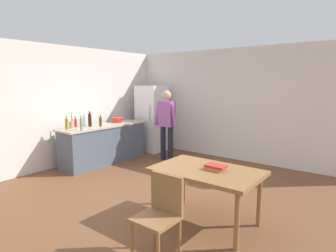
{
  "coord_description": "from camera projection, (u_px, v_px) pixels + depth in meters",
  "views": [
    {
      "loc": [
        3.22,
        -3.49,
        1.89
      ],
      "look_at": [
        -0.41,
        1.2,
        0.98
      ],
      "focal_mm": 30.45,
      "sensor_mm": 36.0,
      "label": 1
    }
  ],
  "objects": [
    {
      "name": "ground_plane",
      "position": [
        144.0,
        192.0,
        4.96
      ],
      "size": [
        14.0,
        14.0,
        0.0
      ],
      "primitive_type": "plane",
      "color": "brown"
    },
    {
      "name": "wall_back",
      "position": [
        225.0,
        104.0,
        7.1
      ],
      "size": [
        6.4,
        0.12,
        2.7
      ],
      "primitive_type": "cube",
      "color": "silver",
      "rests_on": "ground_plane"
    },
    {
      "name": "wall_left",
      "position": [
        65.0,
        106.0,
        6.48
      ],
      "size": [
        0.12,
        5.6,
        2.7
      ],
      "primitive_type": "cube",
      "color": "silver",
      "rests_on": "ground_plane"
    },
    {
      "name": "kitchen_counter",
      "position": [
        104.0,
        144.0,
        6.73
      ],
      "size": [
        0.64,
        2.2,
        0.9
      ],
      "color": "#4C5666",
      "rests_on": "ground_plane"
    },
    {
      "name": "refrigerator",
      "position": [
        152.0,
        118.0,
        7.85
      ],
      "size": [
        0.7,
        0.67,
        1.8
      ],
      "color": "white",
      "rests_on": "ground_plane"
    },
    {
      "name": "person",
      "position": [
        167.0,
        121.0,
        6.83
      ],
      "size": [
        0.7,
        0.22,
        1.7
      ],
      "color": "#1E1E2D",
      "rests_on": "ground_plane"
    },
    {
      "name": "dining_table",
      "position": [
        207.0,
        175.0,
        3.78
      ],
      "size": [
        1.4,
        0.9,
        0.75
      ],
      "color": "olive",
      "rests_on": "ground_plane"
    },
    {
      "name": "chair",
      "position": [
        161.0,
        211.0,
        3.04
      ],
      "size": [
        0.42,
        0.42,
        0.91
      ],
      "rotation": [
        0.0,
        0.0,
        0.03
      ],
      "color": "olive",
      "rests_on": "ground_plane"
    },
    {
      "name": "cooking_pot",
      "position": [
        118.0,
        120.0,
        7.12
      ],
      "size": [
        0.4,
        0.28,
        0.12
      ],
      "color": "red",
      "rests_on": "kitchen_counter"
    },
    {
      "name": "utensil_jar",
      "position": [
        72.0,
        124.0,
        6.22
      ],
      "size": [
        0.11,
        0.11,
        0.32
      ],
      "color": "tan",
      "rests_on": "kitchen_counter"
    },
    {
      "name": "bottle_sauce_red",
      "position": [
        76.0,
        123.0,
        6.34
      ],
      "size": [
        0.06,
        0.06,
        0.24
      ],
      "color": "#B22319",
      "rests_on": "kitchen_counter"
    },
    {
      "name": "bottle_wine_dark",
      "position": [
        90.0,
        120.0,
        6.46
      ],
      "size": [
        0.08,
        0.08,
        0.34
      ],
      "color": "black",
      "rests_on": "kitchen_counter"
    },
    {
      "name": "bottle_vinegar_tall",
      "position": [
        81.0,
        124.0,
        5.89
      ],
      "size": [
        0.06,
        0.06,
        0.32
      ],
      "color": "gray",
      "rests_on": "kitchen_counter"
    },
    {
      "name": "bottle_beer_brown",
      "position": [
        100.0,
        122.0,
        6.47
      ],
      "size": [
        0.06,
        0.06,
        0.26
      ],
      "color": "#5B3314",
      "rests_on": "kitchen_counter"
    },
    {
      "name": "bottle_water_clear",
      "position": [
        84.0,
        120.0,
        6.52
      ],
      "size": [
        0.07,
        0.07,
        0.3
      ],
      "color": "silver",
      "rests_on": "kitchen_counter"
    },
    {
      "name": "bottle_oil_amber",
      "position": [
        67.0,
        124.0,
        6.04
      ],
      "size": [
        0.06,
        0.06,
        0.28
      ],
      "color": "#996619",
      "rests_on": "kitchen_counter"
    },
    {
      "name": "book_stack",
      "position": [
        215.0,
        167.0,
        3.75
      ],
      "size": [
        0.27,
        0.19,
        0.07
      ],
      "color": "orange",
      "rests_on": "dining_table"
    }
  ]
}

